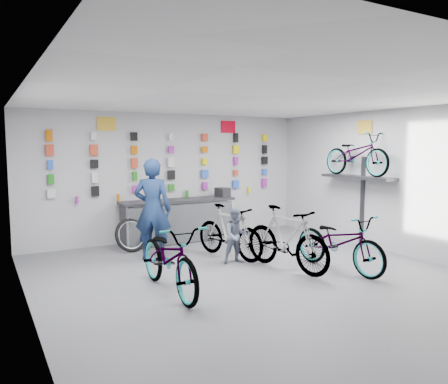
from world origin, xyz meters
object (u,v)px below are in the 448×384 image
bike_center (286,238)px  bike_right (339,242)px  clerk (153,209)px  bike_left (169,258)px  counter (178,221)px  customer (236,236)px  bike_service (229,232)px

bike_center → bike_right: bike_center is taller
clerk → bike_left: bearing=111.0°
counter → clerk: clerk is taller
bike_center → clerk: size_ratio=0.96×
clerk → bike_right: bearing=172.7°
bike_right → customer: bearing=130.0°
customer → clerk: bearing=151.2°
clerk → customer: 1.72m
bike_center → clerk: 2.66m
counter → bike_right: bike_right is taller
customer → counter: bearing=105.6°
bike_right → customer: customer is taller
bike_right → bike_service: 2.16m
counter → bike_center: size_ratio=1.41×
bike_service → clerk: 1.58m
bike_service → bike_right: bearing=-69.0°
bike_service → clerk: bearing=140.2°
bike_service → customer: 0.43m
bike_right → clerk: size_ratio=0.99×
counter → bike_right: size_ratio=1.37×
bike_center → bike_left: bearing=171.5°
bike_left → bike_center: 2.31m
bike_right → bike_service: bike_service is taller
counter → clerk: bearing=-131.3°
bike_left → bike_center: bearing=3.3°
bike_center → customer: (-0.54, 0.84, -0.04)m
bike_center → customer: 1.00m
bike_service → counter: bearing=83.9°
bike_center → customer: size_ratio=1.80×
bike_service → customer: size_ratio=1.67×
counter → bike_left: size_ratio=1.30×
clerk → customer: size_ratio=1.88×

